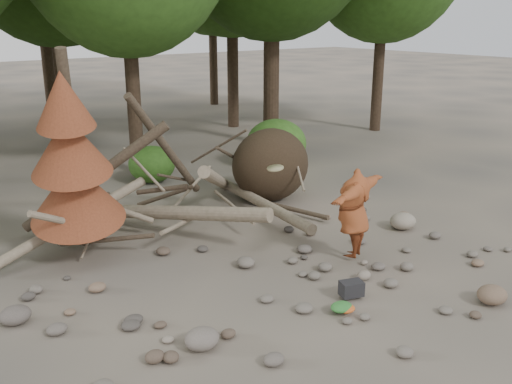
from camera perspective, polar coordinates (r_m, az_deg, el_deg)
ground at (r=11.15m, az=4.76°, el=-8.71°), size 120.00×120.00×0.00m
deadfall_pile at (r=15.11m, az=-0.12°, el=2.22°), size 8.55×5.24×3.30m
dead_conifer at (r=11.71m, az=-17.94°, el=2.77°), size 2.06×2.16×4.35m
bush_mid at (r=17.53m, az=-10.38°, el=2.74°), size 1.40×1.40×1.12m
bush_right at (r=19.04m, az=2.05°, el=4.91°), size 2.00×2.00×1.60m
frisbee_thrower at (r=11.79m, az=9.74°, el=-2.06°), size 3.43×1.39×2.25m
backpack at (r=10.52m, az=9.51°, el=-9.79°), size 0.47×0.39×0.27m
cloth_green at (r=10.03m, az=8.54°, el=-11.55°), size 0.40×0.33×0.15m
cloth_orange at (r=10.02m, az=9.04°, el=-11.71°), size 0.31×0.26×0.11m
boulder_front_left at (r=9.00m, az=-5.43°, el=-14.40°), size 0.55×0.49×0.33m
boulder_front_right at (r=11.02m, az=22.54°, el=-9.46°), size 0.55×0.50×0.33m
boulder_mid_right at (r=14.00m, az=14.48°, el=-2.83°), size 0.65×0.58×0.39m
boulder_mid_left at (r=10.38m, az=-22.94°, el=-11.27°), size 0.51×0.46×0.31m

